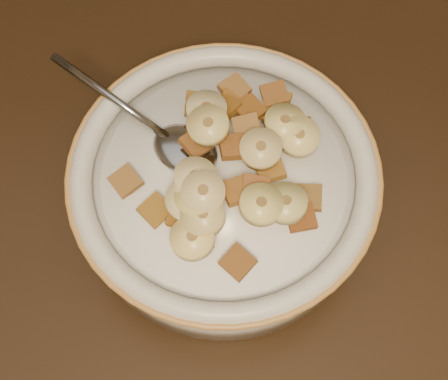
{
  "coord_description": "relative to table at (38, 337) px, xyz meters",
  "views": [
    {
      "loc": [
        0.14,
        -0.11,
        1.23
      ],
      "look_at": [
        0.15,
        0.1,
        0.78
      ],
      "focal_mm": 50.0,
      "sensor_mm": 36.0,
      "label": 1
    }
  ],
  "objects": [
    {
      "name": "table",
      "position": [
        0.0,
        0.0,
        0.0
      ],
      "size": [
        1.41,
        0.92,
        0.04
      ],
      "primitive_type": "cube",
      "rotation": [
        0.0,
        0.0,
        -0.01
      ],
      "color": "black",
      "rests_on": "floor"
    },
    {
      "name": "cereal_bowl",
      "position": [
        0.15,
        0.1,
        0.05
      ],
      "size": [
        0.23,
        0.23,
        0.05
      ],
      "primitive_type": "cylinder",
      "color": "beige",
      "rests_on": "table"
    },
    {
      "name": "milk",
      "position": [
        0.15,
        0.1,
        0.07
      ],
      "size": [
        0.19,
        0.19,
        0.0
      ],
      "primitive_type": "cylinder",
      "color": "white",
      "rests_on": "cereal_bowl"
    },
    {
      "name": "spoon",
      "position": [
        0.13,
        0.12,
        0.08
      ],
      "size": [
        0.07,
        0.07,
        0.01
      ],
      "primitive_type": "ellipsoid",
      "rotation": [
        0.0,
        0.0,
        4.04
      ],
      "color": "gray",
      "rests_on": "cereal_bowl"
    },
    {
      "name": "cereal_square_0",
      "position": [
        0.2,
        0.16,
        0.08
      ],
      "size": [
        0.03,
        0.03,
        0.01
      ],
      "primitive_type": "cube",
      "rotation": [
        -0.03,
        -0.09,
        1.17
      ],
      "color": "#8C5A16",
      "rests_on": "milk"
    },
    {
      "name": "cereal_square_1",
      "position": [
        0.16,
        0.03,
        0.08
      ],
      "size": [
        0.03,
        0.03,
        0.01
      ],
      "primitive_type": "cube",
      "rotation": [
        -0.15,
        -0.03,
        2.34
      ],
      "color": "brown",
      "rests_on": "milk"
    },
    {
      "name": "cereal_square_2",
      "position": [
        0.14,
        0.12,
        0.09
      ],
      "size": [
        0.03,
        0.03,
        0.01
      ],
      "primitive_type": "cube",
      "rotation": [
        0.21,
        0.14,
        0.68
      ],
      "color": "brown",
      "rests_on": "milk"
    },
    {
      "name": "cereal_square_3",
      "position": [
        0.2,
        0.14,
        0.08
      ],
      "size": [
        0.03,
        0.03,
        0.01
      ],
      "primitive_type": "cube",
      "rotation": [
        -0.19,
        0.03,
        0.69
      ],
      "color": "brown",
      "rests_on": "milk"
    },
    {
      "name": "cereal_square_4",
      "position": [
        0.18,
        0.15,
        0.08
      ],
      "size": [
        0.03,
        0.03,
        0.01
      ],
      "primitive_type": "cube",
      "rotation": [
        0.01,
        0.04,
        0.6
      ],
      "color": "brown",
      "rests_on": "milk"
    },
    {
      "name": "cereal_square_5",
      "position": [
        0.14,
        0.16,
        0.09
      ],
      "size": [
        0.02,
        0.02,
        0.01
      ],
      "primitive_type": "cube",
      "rotation": [
        -0.2,
        -0.16,
        3.04
      ],
      "color": "#8A6018",
      "rests_on": "milk"
    },
    {
      "name": "cereal_square_6",
      "position": [
        0.19,
        0.09,
        0.09
      ],
      "size": [
        0.02,
        0.02,
        0.01
      ],
      "primitive_type": "cube",
      "rotation": [
        -0.1,
        -0.06,
        0.21
      ],
      "color": "olive",
      "rests_on": "milk"
    },
    {
      "name": "cereal_square_7",
      "position": [
        0.22,
        0.13,
        0.08
      ],
      "size": [
        0.02,
        0.02,
        0.01
      ],
      "primitive_type": "cube",
      "rotation": [
        0.08,
        0.09,
        0.03
      ],
      "color": "brown",
      "rests_on": "milk"
    },
    {
      "name": "cereal_square_8",
      "position": [
        0.22,
        0.07,
        0.08
      ],
      "size": [
        0.02,
        0.02,
        0.01
      ],
      "primitive_type": "cube",
      "rotation": [
        -0.03,
        0.14,
        2.99
      ],
      "color": "brown",
      "rests_on": "milk"
    },
    {
      "name": "cereal_square_9",
      "position": [
        0.17,
        0.17,
        0.08
      ],
      "size": [
        0.03,
        0.03,
        0.01
      ],
      "primitive_type": "cube",
      "rotation": [
        0.05,
        -0.11,
        2.21
      ],
      "color": "brown",
      "rests_on": "milk"
    },
    {
      "name": "cereal_square_10",
      "position": [
        0.13,
        0.05,
        0.09
      ],
      "size": [
        0.02,
        0.02,
        0.01
      ],
      "primitive_type": "cube",
      "rotation": [
        0.12,
        -0.14,
        0.07
      ],
      "color": "brown",
      "rests_on": "milk"
    },
    {
      "name": "cereal_square_11",
      "position": [
        0.08,
        0.09,
        0.08
      ],
      "size": [
        0.03,
        0.03,
        0.01
      ],
      "primitive_type": "cube",
      "rotation": [
        0.07,
        -0.17,
        0.58
      ],
      "color": "brown",
      "rests_on": "milk"
    },
    {
      "name": "cereal_square_12",
      "position": [
        0.18,
        0.08,
        0.09
      ],
      "size": [
        0.02,
        0.02,
        0.01
      ],
      "primitive_type": "cube",
      "rotation": [
        0.02,
        -0.17,
        3.01
      ],
      "color": "brown",
      "rests_on": "milk"
    },
    {
      "name": "cereal_square_13",
      "position": [
        0.12,
        0.06,
        0.09
      ],
      "size": [
        0.03,
        0.03,
        0.01
      ],
      "primitive_type": "cube",
      "rotation": [
        -0.16,
        -0.09,
        1.14
      ],
      "color": "brown",
      "rests_on": "milk"
    },
    {
      "name": "cereal_square_14",
      "position": [
        0.2,
        0.16,
        0.08
      ],
      "size": [
        0.02,
        0.02,
        0.01
      ],
      "primitive_type": "cube",
      "rotation": [
        0.05,
        -0.12,
        0.19
      ],
      "color": "#995522",
      "rests_on": "milk"
    },
    {
      "name": "cereal_square_15",
      "position": [
        0.16,
        0.15,
        0.09
      ],
      "size": [
        0.03,
        0.03,
        0.01
      ],
      "primitive_type": "cube",
      "rotation": [
        -0.25,
        0.04,
        0.77
      ],
      "color": "brown",
      "rests_on": "milk"
    },
    {
      "name": "cereal_square_16",
      "position": [
        0.1,
        0.07,
        0.08
      ],
      "size": [
        0.03,
        0.03,
        0.01
      ],
      "primitive_type": "cube",
      "rotation": [
        0.24,
        -0.08,
        0.72
      ],
      "color": "brown",
      "rests_on": "milk"
    },
    {
      "name": "cereal_square_17",
      "position": [
        0.17,
        0.16,
        0.08
      ],
      "size": [
        0.02,
        0.02,
        0.01
      ],
      "primitive_type": "cube",
      "rotation": [
        0.03,
        0.15,
        0.16
      ],
      "color": "#925420",
      "rests_on": "milk"
    },
    {
      "name": "cereal_square_18",
      "position": [
        0.21,
        0.06,
        0.08
      ],
      "size": [
        0.02,
        0.02,
        0.01
      ],
      "primitive_type": "cube",
      "rotation": [
        -0.01,
        -0.06,
        1.69
      ],
      "color": "#623412",
      "rests_on": "milk"
    },
    {
      "name": "cereal_square_19",
      "position": [
        0.17,
        0.13,
        0.09
      ],
      "size": [
        0.02,
        0.02,
        0.01
      ],
      "primitive_type": "cube",
      "rotation": [
        -0.19,
        -0.17,
        1.72
      ],
      "color": "olive",
      "rests_on": "milk"
    },
    {
      "name": "cereal_square_20",
      "position": [
        0.16,
        0.11,
        0.1
      ],
      "size": [
        0.02,
        0.02,
        0.01
      ],
      "primitive_type": "cube",
      "rotation": [
        -0.13,
        0.14,
        0.09
      ],
      "color": "brown",
      "rests_on": "milk"
    },
    {
      "name": "cereal_square_21",
      "position": [
        0.16,
        0.07,
        0.1
      ],
      "size": [
        0.03,
        0.03,
        0.01
      ],
      "primitive_type": "cube",
      "rotation": [
        0.08,
        0.11,
        1.86
      ],
      "color": "brown",
      "rests_on": "milk"
    },
    {
      "name": "banana_slice_0",
      "position": [
        0.14,
        0.14,
        0.1
      ],
      "size": [
        0.04,
        0.04,
        0.01
      ],
      "primitive_type": "cylinder",
      "rotation": [
        -0.02,
        0.09,
        0.35
      ],
      "color": "beige",
      "rests_on": "milk"
    },
    {
      "name": "banana_slice_1",
      "position": [
        0.2,
        0.06,
        0.1
      ],
      "size": [
        0.04,
        0.04,
        0.02
      ],
      "primitive_type": "cylinder",
      "rotation": [
        -0.13,
        0.1,
        0.91
      ],
      "color": "#E3D983",
      "rests_on": "milk"
    },
    {
      "name": "banana_slice_2",
      "position": [
        0.14,
        0.12,
        0.11
      ],
      "size": [
        0.04,
        0.04,
        0.02
      ],
      "primitive_type": "cylinder",
      "rotation": [
        -0.13,
        0.1,
        2.52
      ],
      "color": "#F6EC8A",
      "rests_on": "milk"
    },
    {
      "name": "banana_slice_3",
      "position": [
        0.13,
        0.08,
        0.1
      ],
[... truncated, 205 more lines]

